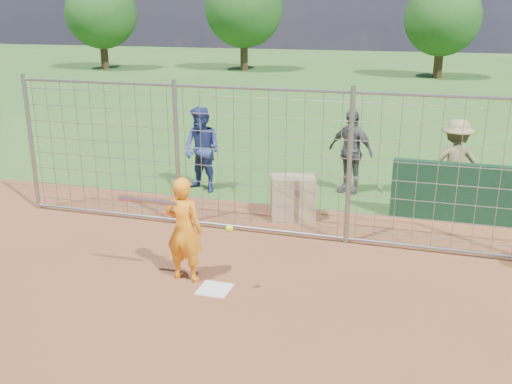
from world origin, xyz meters
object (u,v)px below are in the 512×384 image
(batter, at_px, (184,229))
(bystander_c, at_px, (455,163))
(bystander_a, at_px, (202,150))
(bystander_b, at_px, (350,151))
(equipment_bin, at_px, (293,198))

(batter, height_order, bystander_c, bystander_c)
(bystander_a, xyz_separation_m, bystander_b, (3.01, 0.82, -0.01))
(bystander_a, bearing_deg, bystander_c, 24.43)
(batter, height_order, equipment_bin, batter)
(bystander_a, bearing_deg, batter, -53.54)
(bystander_c, relative_size, equipment_bin, 2.15)
(bystander_c, distance_m, equipment_bin, 3.34)
(batter, relative_size, equipment_bin, 1.92)
(batter, bearing_deg, equipment_bin, -102.26)
(bystander_a, bearing_deg, bystander_b, 33.23)
(bystander_b, bearing_deg, equipment_bin, -87.19)
(bystander_b, bearing_deg, bystander_c, 18.09)
(batter, relative_size, bystander_c, 0.89)
(bystander_a, height_order, equipment_bin, bystander_a)
(bystander_b, height_order, equipment_bin, bystander_b)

